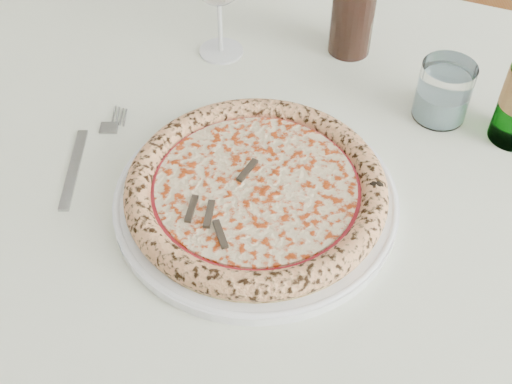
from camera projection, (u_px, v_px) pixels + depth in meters
dining_table at (284, 192)px, 0.91m from camera, size 1.59×0.94×0.76m
chair_far at (429, 1)px, 1.52m from camera, size 0.48×0.48×0.93m
plate at (256, 198)px, 0.78m from camera, size 0.35×0.35×0.02m
pizza at (256, 188)px, 0.77m from camera, size 0.32×0.32×0.03m
fork at (85, 155)px, 0.84m from camera, size 0.07×0.20×0.00m
tumbler at (443, 95)px, 0.87m from camera, size 0.07×0.07×0.08m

